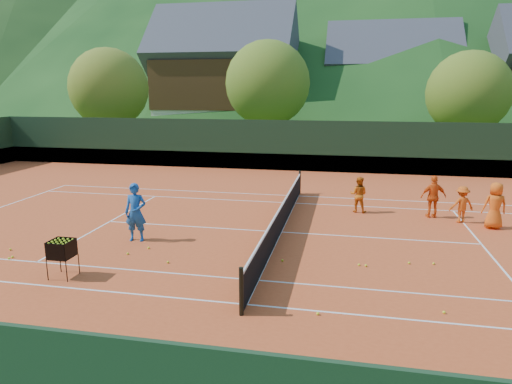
% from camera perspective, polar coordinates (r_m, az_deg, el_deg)
% --- Properties ---
extents(ground, '(400.00, 400.00, 0.00)m').
position_cam_1_polar(ground, '(15.72, 3.15, -5.09)').
color(ground, '#315019').
rests_on(ground, ground).
extents(clay_court, '(40.00, 24.00, 0.02)m').
position_cam_1_polar(clay_court, '(15.72, 3.15, -5.06)').
color(clay_court, '#BF471F').
rests_on(clay_court, ground).
extents(coach, '(0.74, 0.54, 1.89)m').
position_cam_1_polar(coach, '(15.08, -14.81, -2.47)').
color(coach, '#1853A2').
rests_on(coach, clay_court).
extents(student_a, '(0.77, 0.65, 1.42)m').
position_cam_1_polar(student_a, '(18.48, 12.69, -0.31)').
color(student_a, orange).
rests_on(student_a, clay_court).
extents(student_b, '(1.01, 0.57, 1.63)m').
position_cam_1_polar(student_b, '(18.51, 21.30, -0.54)').
color(student_b, '#EE5A15').
rests_on(student_b, clay_court).
extents(student_c, '(0.85, 0.60, 1.65)m').
position_cam_1_polar(student_c, '(17.95, 27.68, -1.51)').
color(student_c, '#E85B14').
rests_on(student_c, clay_court).
extents(student_d, '(0.97, 0.70, 1.35)m').
position_cam_1_polar(student_d, '(18.26, 24.33, -1.43)').
color(student_d, '#D65213').
rests_on(student_d, clay_court).
extents(tennis_ball_0, '(0.07, 0.07, 0.07)m').
position_cam_1_polar(tennis_ball_0, '(14.14, -15.74, -7.42)').
color(tennis_ball_0, '#DBF528').
rests_on(tennis_ball_0, clay_court).
extents(tennis_ball_1, '(0.07, 0.07, 0.07)m').
position_cam_1_polar(tennis_ball_1, '(15.12, -28.15, -7.17)').
color(tennis_ball_1, '#DBF528').
rests_on(tennis_ball_1, clay_court).
extents(tennis_ball_2, '(0.07, 0.07, 0.07)m').
position_cam_1_polar(tennis_ball_2, '(13.22, -10.95, -8.60)').
color(tennis_ball_2, '#DBF528').
rests_on(tennis_ball_2, clay_court).
extents(tennis_ball_3, '(0.07, 0.07, 0.07)m').
position_cam_1_polar(tennis_ball_3, '(13.11, 13.58, -8.93)').
color(tennis_ball_3, '#DBF528').
rests_on(tennis_ball_3, clay_court).
extents(tennis_ball_4, '(0.07, 0.07, 0.07)m').
position_cam_1_polar(tennis_ball_4, '(11.09, 22.45, -13.73)').
color(tennis_ball_4, '#DBF528').
rests_on(tennis_ball_4, clay_court).
extents(tennis_ball_5, '(0.07, 0.07, 0.07)m').
position_cam_1_polar(tennis_ball_5, '(10.34, 7.73, -14.83)').
color(tennis_ball_5, '#DBF528').
rests_on(tennis_ball_5, clay_court).
extents(tennis_ball_8, '(0.07, 0.07, 0.07)m').
position_cam_1_polar(tennis_ball_8, '(14.48, -13.29, -6.80)').
color(tennis_ball_8, '#DBF528').
rests_on(tennis_ball_8, clay_court).
extents(tennis_ball_9, '(0.07, 0.07, 0.07)m').
position_cam_1_polar(tennis_ball_9, '(15.05, -28.49, -7.31)').
color(tennis_ball_9, '#DBF528').
rests_on(tennis_ball_9, clay_court).
extents(tennis_ball_10, '(0.07, 0.07, 0.07)m').
position_cam_1_polar(tennis_ball_10, '(13.81, 21.32, -8.33)').
color(tennis_ball_10, '#DBF528').
rests_on(tennis_ball_10, clay_court).
extents(tennis_ball_11, '(0.07, 0.07, 0.07)m').
position_cam_1_polar(tennis_ball_11, '(14.78, -21.63, -6.97)').
color(tennis_ball_11, '#DBF528').
rests_on(tennis_ball_11, clay_court).
extents(tennis_ball_12, '(0.07, 0.07, 0.07)m').
position_cam_1_polar(tennis_ball_12, '(13.12, 12.75, -8.86)').
color(tennis_ball_12, '#DBF528').
rests_on(tennis_ball_12, clay_court).
extents(tennis_ball_14, '(0.07, 0.07, 0.07)m').
position_cam_1_polar(tennis_ball_14, '(10.35, -26.90, -16.15)').
color(tennis_ball_14, '#DBF528').
rests_on(tennis_ball_14, clay_court).
extents(tennis_ball_15, '(0.07, 0.07, 0.07)m').
position_cam_1_polar(tennis_ball_15, '(15.04, -24.03, -6.85)').
color(tennis_ball_15, '#DBF528').
rests_on(tennis_ball_15, clay_court).
extents(tennis_ball_16, '(0.07, 0.07, 0.07)m').
position_cam_1_polar(tennis_ball_16, '(13.12, 3.31, -8.55)').
color(tennis_ball_16, '#DBF528').
rests_on(tennis_ball_16, clay_court).
extents(tennis_ball_18, '(0.07, 0.07, 0.07)m').
position_cam_1_polar(tennis_ball_18, '(13.63, 18.59, -8.40)').
color(tennis_ball_18, '#DBF528').
rests_on(tennis_ball_18, clay_court).
extents(tennis_ball_21, '(0.07, 0.07, 0.07)m').
position_cam_1_polar(tennis_ball_21, '(14.50, -22.95, -7.47)').
color(tennis_ball_21, '#DBF528').
rests_on(tennis_ball_21, clay_court).
extents(tennis_ball_22, '(0.07, 0.07, 0.07)m').
position_cam_1_polar(tennis_ball_22, '(15.84, -28.35, -6.33)').
color(tennis_ball_22, '#DBF528').
rests_on(tennis_ball_22, clay_court).
extents(court_lines, '(23.83, 11.03, 0.00)m').
position_cam_1_polar(court_lines, '(15.71, 3.15, -5.01)').
color(court_lines, white).
rests_on(court_lines, clay_court).
extents(tennis_net, '(0.10, 12.07, 1.10)m').
position_cam_1_polar(tennis_net, '(15.57, 3.17, -3.27)').
color(tennis_net, black).
rests_on(tennis_net, clay_court).
extents(perimeter_fence, '(40.40, 24.24, 3.00)m').
position_cam_1_polar(perimeter_fence, '(15.38, 3.21, -0.59)').
color(perimeter_fence, black).
rests_on(perimeter_fence, clay_court).
extents(ball_hopper, '(0.57, 0.57, 1.00)m').
position_cam_1_polar(ball_hopper, '(12.87, -23.13, -6.65)').
color(ball_hopper, black).
rests_on(ball_hopper, clay_court).
extents(chalet_left, '(13.80, 9.93, 12.92)m').
position_cam_1_polar(chalet_left, '(46.43, -3.87, 13.80)').
color(chalet_left, beige).
rests_on(chalet_left, ground).
extents(chalet_mid, '(12.65, 8.82, 11.45)m').
position_cam_1_polar(chalet_mid, '(48.97, 16.32, 12.51)').
color(chalet_mid, beige).
rests_on(chalet_mid, ground).
extents(tree_a, '(6.00, 6.00, 7.88)m').
position_cam_1_polar(tree_a, '(37.47, -17.95, 12.27)').
color(tree_a, '#41281A').
rests_on(tree_a, ground).
extents(tree_b, '(6.40, 6.40, 8.40)m').
position_cam_1_polar(tree_b, '(35.35, 1.46, 13.41)').
color(tree_b, '#432D1A').
rests_on(tree_b, ground).
extents(tree_c, '(5.60, 5.60, 7.35)m').
position_cam_1_polar(tree_c, '(34.73, 25.01, 11.18)').
color(tree_c, '#3D2618').
rests_on(tree_c, ground).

